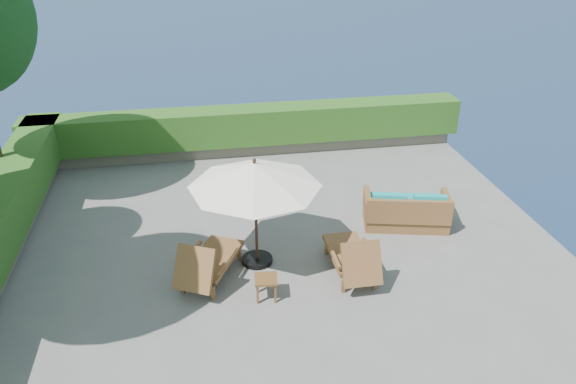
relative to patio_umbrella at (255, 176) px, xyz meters
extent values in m
plane|color=slate|center=(0.48, 0.05, -1.94)|extent=(12.00, 12.00, 0.00)
cube|color=#574F45|center=(0.48, 0.05, -3.49)|extent=(12.00, 12.00, 3.00)
plane|color=#152342|center=(0.48, 0.05, -4.94)|extent=(600.00, 600.00, 0.00)
cube|color=gray|center=(0.48, 5.65, -1.76)|extent=(12.00, 0.60, 0.36)
cube|color=#234E16|center=(0.48, 5.65, -1.09)|extent=(12.40, 0.90, 1.00)
cylinder|color=black|center=(0.00, 0.00, -1.90)|extent=(0.70, 0.70, 0.10)
cylinder|color=#321C12|center=(0.00, 0.00, -0.84)|extent=(0.06, 0.06, 2.22)
cone|color=white|center=(0.00, 0.00, 0.02)|extent=(2.91, 2.91, 0.49)
sphere|color=#321C12|center=(0.00, 0.00, 0.32)|extent=(0.09, 0.09, 0.08)
cube|color=brown|center=(-1.50, -0.78, -1.80)|extent=(0.09, 0.09, 0.29)
cube|color=brown|center=(-0.95, -1.05, -1.80)|extent=(0.09, 0.09, 0.29)
cube|color=brown|center=(-0.91, 0.41, -1.80)|extent=(0.09, 0.09, 0.29)
cube|color=brown|center=(-0.35, 0.13, -1.80)|extent=(0.09, 0.09, 0.29)
cube|color=brown|center=(-0.88, -0.22, -1.61)|extent=(1.30, 1.61, 0.10)
cube|color=brown|center=(-1.25, -0.97, -1.30)|extent=(0.86, 0.75, 0.77)
cube|color=brown|center=(-1.31, -0.25, -1.45)|extent=(0.48, 0.87, 0.06)
cube|color=brown|center=(-0.64, -0.59, -1.45)|extent=(0.48, 0.87, 0.06)
cube|color=brown|center=(1.46, -1.27, -1.80)|extent=(0.07, 0.07, 0.29)
cube|color=brown|center=(2.08, -1.27, -1.80)|extent=(0.07, 0.07, 0.29)
cube|color=brown|center=(1.45, 0.05, -1.80)|extent=(0.07, 0.07, 0.29)
cube|color=brown|center=(2.07, 0.05, -1.80)|extent=(0.07, 0.07, 0.29)
cube|color=brown|center=(1.76, -0.50, -1.61)|extent=(0.74, 1.44, 0.10)
cube|color=brown|center=(1.77, -1.33, -1.31)|extent=(0.73, 0.47, 0.77)
cube|color=brown|center=(1.39, -0.72, -1.45)|extent=(0.07, 0.94, 0.06)
cube|color=brown|center=(2.14, -0.72, -1.45)|extent=(0.07, 0.94, 0.06)
cube|color=brown|center=(-0.15, -1.32, -1.75)|extent=(0.04, 0.04, 0.39)
cube|color=brown|center=(0.16, -1.35, -1.75)|extent=(0.04, 0.04, 0.39)
cube|color=brown|center=(-0.12, -1.00, -1.75)|extent=(0.04, 0.04, 0.39)
cube|color=brown|center=(0.20, -1.04, -1.75)|extent=(0.04, 0.04, 0.39)
cube|color=brown|center=(0.02, -1.18, -1.53)|extent=(0.45, 0.45, 0.04)
cube|color=brown|center=(3.49, 0.92, -1.74)|extent=(2.00, 1.32, 0.41)
cube|color=brown|center=(3.39, 0.51, -1.38)|extent=(1.82, 0.56, 0.56)
cube|color=brown|center=(2.63, 1.13, -1.43)|extent=(0.33, 0.92, 0.46)
cube|color=brown|center=(4.34, 0.72, -1.43)|extent=(0.33, 0.92, 0.46)
cube|color=teal|center=(3.08, 1.07, -1.44)|extent=(0.95, 0.90, 0.18)
cube|color=teal|center=(3.92, 0.87, -1.44)|extent=(0.95, 0.90, 0.18)
cube|color=teal|center=(2.99, 0.70, -1.21)|extent=(0.73, 0.30, 0.37)
cube|color=teal|center=(3.83, 0.51, -1.21)|extent=(0.73, 0.30, 0.37)
camera|label=1|loc=(-1.02, -9.46, 4.54)|focal=35.00mm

